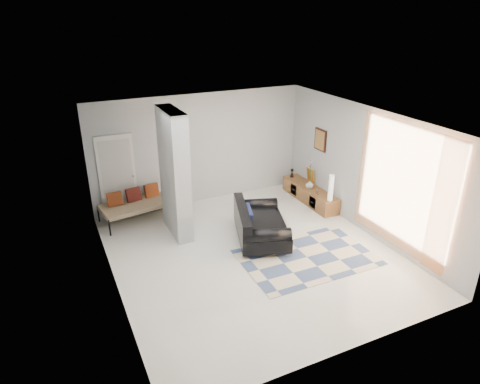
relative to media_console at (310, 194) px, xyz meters
name	(u,v)px	position (x,y,z in m)	size (l,w,h in m)	color
floor	(253,254)	(-2.52, -1.70, -0.20)	(6.00, 6.00, 0.00)	white
ceiling	(255,121)	(-2.52, -1.70, 2.60)	(6.00, 6.00, 0.00)	white
wall_back	(200,149)	(-2.52, 1.30, 1.20)	(6.00, 6.00, 0.00)	silver
wall_front	(354,273)	(-2.52, -4.70, 1.20)	(6.00, 6.00, 0.00)	silver
wall_left	(109,220)	(-5.27, -1.70, 1.20)	(6.00, 6.00, 0.00)	silver
wall_right	(366,171)	(0.23, -1.70, 1.20)	(6.00, 6.00, 0.00)	silver
partition_column	(175,174)	(-3.62, -0.10, 1.20)	(0.35, 1.20, 2.80)	#ABB0B2
hallway_door	(117,177)	(-4.62, 1.26, 0.82)	(0.85, 0.06, 2.04)	white
curtain	(402,188)	(0.15, -2.85, 1.25)	(2.55, 2.55, 0.00)	#F48B40
wall_art	(320,140)	(0.20, 0.00, 1.45)	(0.04, 0.45, 0.55)	#3C1B10
media_console	(310,194)	(0.00, 0.00, 0.00)	(0.45, 2.01, 0.80)	brown
loveseat	(258,225)	(-2.13, -1.17, 0.14)	(1.51, 1.96, 0.76)	silver
daybed	(142,202)	(-4.17, 0.91, 0.20)	(2.10, 1.14, 0.77)	black
area_rug	(307,257)	(-1.58, -2.29, -0.20)	(2.66, 1.77, 0.01)	beige
cylinder_lamp	(331,188)	(-0.02, -0.87, 0.52)	(0.12, 0.12, 0.64)	white
bronze_figurine	(292,173)	(-0.05, 0.83, 0.31)	(0.12, 0.12, 0.23)	black
vase	(310,184)	(-0.05, -0.03, 0.30)	(0.20, 0.20, 0.21)	silver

